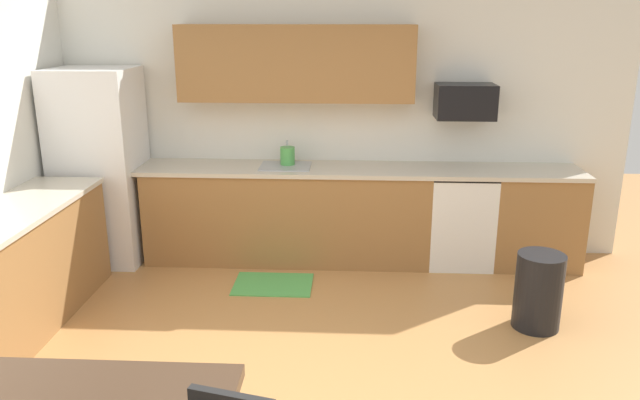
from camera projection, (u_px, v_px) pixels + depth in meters
ground_plane at (312, 394)px, 3.98m from camera, size 12.00×12.00×0.00m
wall_back at (329, 118)px, 6.13m from camera, size 5.80×0.10×2.70m
cabinet_run_back at (288, 215)px, 6.07m from camera, size 2.73×0.60×0.90m
cabinet_run_back_right at (534, 219)px, 5.95m from camera, size 0.82×0.60×0.90m
cabinet_run_left at (18, 272)px, 4.73m from camera, size 0.60×2.00×0.90m
countertop_back at (327, 169)px, 5.92m from camera, size 4.80×0.64×0.04m
countertop_left at (9, 213)px, 4.60m from camera, size 0.64×2.00×0.04m
upper_cabinets_back at (296, 63)px, 5.77m from camera, size 2.20×0.34×0.70m
refrigerator at (100, 167)px, 5.95m from camera, size 0.76×0.70×1.87m
oven_range at (459, 218)px, 5.98m from camera, size 0.60×0.60×0.91m
microwave at (465, 101)px, 5.76m from camera, size 0.54×0.36×0.32m
sink_basin at (286, 173)px, 5.95m from camera, size 0.48×0.40×0.14m
sink_faucet at (287, 152)px, 6.07m from camera, size 0.02×0.02×0.24m
trash_bin at (538, 291)px, 4.75m from camera, size 0.36×0.36×0.60m
floor_mat at (273, 284)px, 5.58m from camera, size 0.70×0.50×0.01m
kettle at (288, 157)px, 5.95m from camera, size 0.14×0.14×0.20m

